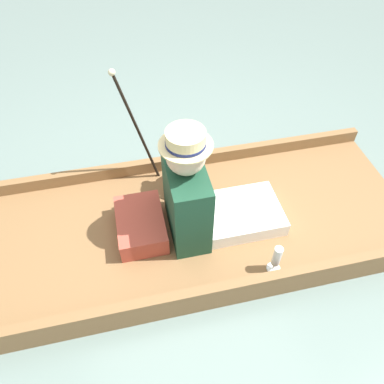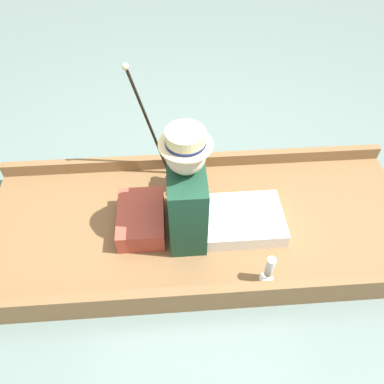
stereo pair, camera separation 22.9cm
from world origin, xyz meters
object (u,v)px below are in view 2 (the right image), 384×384
seated_person (201,198)px  wine_glass (270,268)px  walking_cane (146,117)px  teddy_bear (190,169)px

seated_person → wine_glass: seated_person is taller
wine_glass → walking_cane: 1.26m
seated_person → wine_glass: (0.42, 0.37, -0.17)m
seated_person → teddy_bear: (-0.38, -0.04, -0.11)m
seated_person → walking_cane: (-0.54, -0.33, 0.24)m
seated_person → teddy_bear: seated_person is taller
seated_person → wine_glass: bearing=32.3°
seated_person → teddy_bear: bearing=177.5°
wine_glass → walking_cane: size_ratio=0.24×
teddy_bear → wine_glass: (0.80, 0.41, -0.07)m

